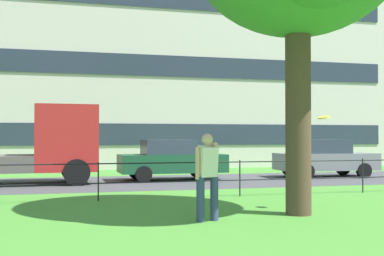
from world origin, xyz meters
TOP-DOWN VIEW (x-y plane):
  - street_strip at (0.00, 15.31)m, footprint 80.00×6.05m
  - park_fence at (0.00, 10.28)m, footprint 30.82×0.04m
  - person_thrower at (1.81, 6.60)m, footprint 0.50×0.84m
  - frisbee at (4.77, 7.35)m, footprint 0.36×0.36m
  - flatbed_truck_far_left at (-2.23, 15.56)m, footprint 7.37×2.63m
  - car_dark_green_far_right at (3.15, 15.94)m, footprint 4.03×1.87m
  - car_grey_right at (9.54, 15.73)m, footprint 4.05×1.91m
  - apartment_building_background at (4.20, 28.64)m, footprint 30.58×12.10m

SIDE VIEW (x-z plane):
  - street_strip at x=0.00m, z-range 0.00..0.01m
  - park_fence at x=0.00m, z-range 0.17..1.17m
  - car_dark_green_far_right at x=3.15m, z-range 0.01..1.55m
  - car_grey_right at x=9.54m, z-range 0.01..1.55m
  - person_thrower at x=1.81m, z-range 0.07..1.77m
  - flatbed_truck_far_left at x=-2.23m, z-range -0.16..2.59m
  - frisbee at x=4.77m, z-range 2.04..2.12m
  - apartment_building_background at x=4.20m, z-range 0.01..18.16m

